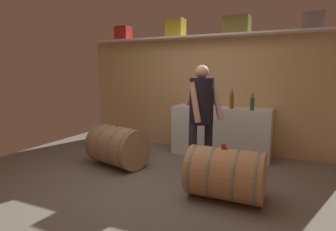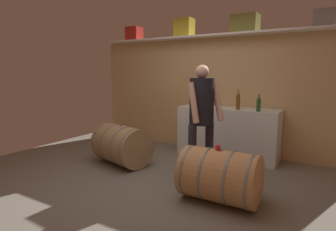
{
  "view_description": "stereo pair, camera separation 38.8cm",
  "coord_description": "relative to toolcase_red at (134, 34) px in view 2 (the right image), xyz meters",
  "views": [
    {
      "loc": [
        1.58,
        -3.06,
        1.47
      ],
      "look_at": [
        -0.03,
        0.42,
        0.88
      ],
      "focal_mm": 29.92,
      "sensor_mm": 36.0,
      "label": 1
    },
    {
      "loc": [
        1.92,
        -2.88,
        1.47
      ],
      "look_at": [
        -0.03,
        0.42,
        0.88
      ],
      "focal_mm": 29.92,
      "sensor_mm": 36.0,
      "label": 2
    }
  ],
  "objects": [
    {
      "name": "work_cabinet",
      "position": [
        2.13,
        -0.18,
        -1.83
      ],
      "size": [
        1.7,
        0.54,
        0.87
      ],
      "primitive_type": "cube",
      "color": "white",
      "rests_on": "ground"
    },
    {
      "name": "wine_bottle_green",
      "position": [
        2.67,
        -0.38,
        -1.28
      ],
      "size": [
        0.07,
        0.07,
        0.27
      ],
      "color": "#28552F",
      "rests_on": "work_cabinet"
    },
    {
      "name": "ground_plane",
      "position": [
        1.74,
        -1.41,
        -2.27
      ],
      "size": [
        6.18,
        7.36,
        0.02
      ],
      "primitive_type": "cube",
      "color": "#6E675C"
    },
    {
      "name": "toolcase_yellow",
      "position": [
        1.17,
        0.0,
        0.03
      ],
      "size": [
        0.34,
        0.26,
        0.33
      ],
      "primitive_type": "cube",
      "rotation": [
        0.0,
        0.0,
        -0.05
      ],
      "color": "yellow",
      "rests_on": "high_shelf_board"
    },
    {
      "name": "high_shelf_board",
      "position": [
        1.74,
        0.0,
        -0.15
      ],
      "size": [
        4.58,
        0.4,
        0.03
      ],
      "primitive_type": "cube",
      "color": "silver",
      "rests_on": "back_wall_panel"
    },
    {
      "name": "wine_barrel_near",
      "position": [
        2.62,
        -1.89,
        -1.96
      ],
      "size": [
        0.87,
        0.61,
        0.61
      ],
      "rotation": [
        0.0,
        0.0,
        0.0
      ],
      "color": "tan",
      "rests_on": "ground"
    },
    {
      "name": "toolcase_red",
      "position": [
        0.0,
        0.0,
        0.0
      ],
      "size": [
        0.29,
        0.28,
        0.27
      ],
      "primitive_type": "cube",
      "rotation": [
        0.0,
        0.0,
        0.04
      ],
      "color": "red",
      "rests_on": "high_shelf_board"
    },
    {
      "name": "toolcase_olive",
      "position": [
        2.31,
        0.0,
        0.01
      ],
      "size": [
        0.45,
        0.31,
        0.29
      ],
      "primitive_type": "cube",
      "rotation": [
        0.0,
        0.0,
        -0.06
      ],
      "color": "olive",
      "rests_on": "high_shelf_board"
    },
    {
      "name": "wine_bottle_dark",
      "position": [
        1.72,
        -0.2,
        -1.25
      ],
      "size": [
        0.08,
        0.08,
        0.31
      ],
      "color": "black",
      "rests_on": "work_cabinet"
    },
    {
      "name": "toolcase_grey",
      "position": [
        3.47,
        0.0,
        -0.01
      ],
      "size": [
        0.31,
        0.27,
        0.25
      ],
      "primitive_type": "cube",
      "rotation": [
        0.0,
        0.0,
        -0.02
      ],
      "color": "gray",
      "rests_on": "high_shelf_board"
    },
    {
      "name": "wine_barrel_far",
      "position": [
        0.79,
        -1.42,
        -1.94
      ],
      "size": [
        1.0,
        0.82,
        0.64
      ],
      "rotation": [
        0.0,
        0.0,
        -0.26
      ],
      "color": "#9F7E54",
      "rests_on": "ground"
    },
    {
      "name": "tasting_cup",
      "position": [
        2.59,
        -1.89,
        -1.63
      ],
      "size": [
        0.06,
        0.06,
        0.05
      ],
      "primitive_type": "cylinder",
      "color": "red",
      "rests_on": "wine_barrel_near"
    },
    {
      "name": "back_wall_panel",
      "position": [
        1.74,
        0.15,
        -1.21
      ],
      "size": [
        4.98,
        0.1,
        2.09
      ],
      "primitive_type": "cube",
      "color": "tan",
      "rests_on": "ground"
    },
    {
      "name": "red_funnel",
      "position": [
        1.51,
        -0.12,
        -1.33
      ],
      "size": [
        0.11,
        0.11,
        0.12
      ],
      "primitive_type": "cone",
      "color": "red",
      "rests_on": "work_cabinet"
    },
    {
      "name": "winemaker_pouring",
      "position": [
        2.13,
        -1.32,
        -1.3
      ],
      "size": [
        0.49,
        0.52,
        1.57
      ],
      "rotation": [
        0.0,
        0.0,
        -2.14
      ],
      "color": "#2C2C38",
      "rests_on": "ground"
    },
    {
      "name": "wine_glass",
      "position": [
        1.87,
        -0.06,
        -1.31
      ],
      "size": [
        0.08,
        0.08,
        0.13
      ],
      "color": "white",
      "rests_on": "work_cabinet"
    },
    {
      "name": "wine_bottle_amber",
      "position": [
        2.33,
        -0.32,
        -1.25
      ],
      "size": [
        0.07,
        0.07,
        0.32
      ],
      "color": "brown",
      "rests_on": "work_cabinet"
    }
  ]
}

